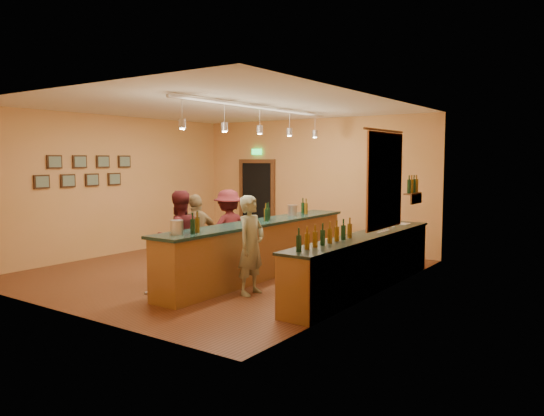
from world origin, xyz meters
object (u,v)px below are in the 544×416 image
Objects in this scene: back_counter at (364,262)px; tasting_bar at (260,245)px; bar_stool at (330,248)px; customer_c at (229,230)px; customer_a at (179,238)px; bartender at (251,245)px; customer_b at (197,237)px.

tasting_bar is (-2.04, -0.18, 0.12)m from back_counter.
back_counter reaches higher than bar_stool.
customer_a is at bearing 27.17° from customer_c.
back_counter is at bearing -18.82° from bar_stool.
customer_a is 2.70m from bar_stool.
bartender is at bearing 70.56° from customer_c.
back_counter is 0.85m from bar_stool.
customer_b is 1.04m from customer_c.
customer_c is (-2.95, 0.01, 0.32)m from back_counter.
customer_b is 2.43m from bar_stool.
customer_b is (-2.85, -1.02, 0.30)m from back_counter.
customer_c is at bearing 48.97° from bartender.
tasting_bar is 3.25× the size of customer_b.
back_counter is 6.04× the size of bar_stool.
bartender is at bearing -110.92° from bar_stool.
bartender is 1.40m from customer_a.
customer_c reaches higher than customer_b.
tasting_bar is 1.18m from customer_b.
back_counter is 0.89× the size of tasting_bar.
customer_a is 1.06× the size of customer_b.
customer_a is at bearing -137.21° from bar_stool.
bar_stool is (-0.80, 0.27, 0.12)m from back_counter.
bartender reaches higher than bar_stool.
bartender is 1.48m from customer_b.
bar_stool is (2.05, 1.29, -0.18)m from customer_b.
bartender is 1.01× the size of customer_c.
back_counter is at bearing 5.09° from tasting_bar.
tasting_bar reaches higher than bar_stool.
customer_a is at bearing -118.15° from tasting_bar.
bartender is (0.64, -1.11, 0.20)m from tasting_bar.
tasting_bar is 1.32m from bar_stool.
tasting_bar is at bearing 150.50° from customer_b.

